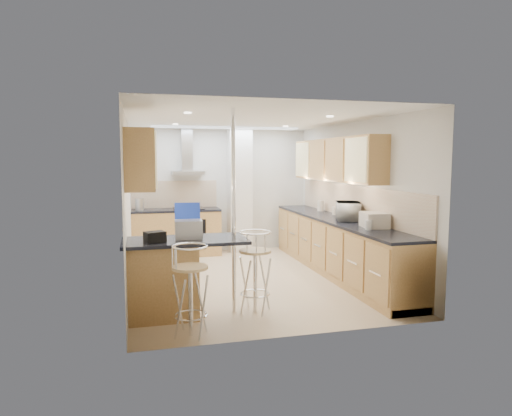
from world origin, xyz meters
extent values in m
plane|color=#D4BA8D|center=(0.00, 0.00, 0.00)|extent=(4.80, 4.80, 0.00)
cube|color=silver|center=(0.00, 2.40, 1.25)|extent=(3.60, 0.04, 2.50)
cube|color=silver|center=(0.00, -2.40, 1.25)|extent=(3.60, 0.04, 2.50)
cube|color=silver|center=(-1.80, 0.00, 1.25)|extent=(0.04, 4.80, 2.50)
cube|color=silver|center=(1.80, 0.00, 1.25)|extent=(0.04, 4.80, 2.50)
cube|color=white|center=(0.00, 0.00, 2.50)|extent=(3.60, 4.80, 0.02)
cube|color=#A97E43|center=(1.63, 0.40, 1.88)|extent=(0.34, 3.00, 0.72)
cube|color=#A97E43|center=(-1.63, -1.35, 1.88)|extent=(0.34, 0.62, 0.72)
cube|color=beige|center=(1.79, 0.00, 1.18)|extent=(0.03, 4.40, 0.56)
cube|color=beige|center=(-0.95, 2.38, 1.18)|extent=(1.70, 0.03, 0.56)
cube|color=silver|center=(0.35, 2.20, 1.25)|extent=(0.45, 0.40, 2.50)
cube|color=#B0B2B5|center=(-0.70, 2.15, 1.62)|extent=(0.62, 0.48, 0.08)
cube|color=#B0B2B5|center=(-0.70, 2.29, 2.06)|extent=(0.22, 0.20, 0.88)
cylinder|color=white|center=(-0.53, -1.45, 1.25)|extent=(0.05, 0.05, 2.50)
cube|color=black|center=(-0.70, 1.79, 0.45)|extent=(0.58, 0.02, 0.58)
cube|color=black|center=(-0.70, 2.10, 0.93)|extent=(0.58, 0.50, 0.02)
cube|color=tan|center=(0.00, 1.80, 2.48)|extent=(2.80, 0.35, 0.02)
cube|color=#A97E43|center=(1.50, 0.00, 0.44)|extent=(0.60, 4.40, 0.88)
cube|color=black|center=(1.50, 0.00, 0.90)|extent=(0.63, 4.40, 0.04)
cube|color=#A97E43|center=(-0.95, 2.10, 0.44)|extent=(1.70, 0.60, 0.88)
cube|color=black|center=(-0.95, 2.10, 0.90)|extent=(1.70, 0.63, 0.04)
cube|color=#A97E43|center=(-1.12, -1.45, 0.45)|extent=(1.35, 0.62, 0.90)
cube|color=black|center=(-1.12, -1.45, 0.92)|extent=(1.47, 0.72, 0.04)
imported|color=silver|center=(1.58, -0.27, 1.07)|extent=(0.52, 0.63, 0.30)
cube|color=#97999E|center=(-1.08, -1.41, 1.05)|extent=(0.34, 0.26, 0.22)
cube|color=black|center=(-1.48, -1.56, 1.00)|extent=(0.27, 0.23, 0.12)
cylinder|color=beige|center=(1.66, 1.07, 1.02)|extent=(0.14, 0.14, 0.20)
cylinder|color=beige|center=(1.68, 0.46, 0.99)|extent=(0.13, 0.13, 0.14)
cylinder|color=beige|center=(1.57, -0.82, 1.01)|extent=(0.16, 0.16, 0.18)
cylinder|color=silver|center=(1.41, -1.24, 0.99)|extent=(0.13, 0.13, 0.14)
cube|color=beige|center=(1.60, -1.05, 1.03)|extent=(0.38, 0.45, 0.21)
cylinder|color=#B0B2B5|center=(-1.64, 2.05, 1.03)|extent=(0.16, 0.16, 0.23)
camera|label=1|loc=(-1.65, -6.87, 1.89)|focal=32.00mm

